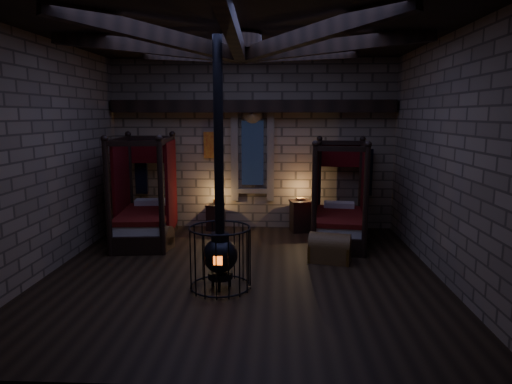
{
  "coord_description": "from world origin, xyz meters",
  "views": [
    {
      "loc": [
        0.64,
        -7.89,
        2.85
      ],
      "look_at": [
        0.22,
        0.6,
        1.4
      ],
      "focal_mm": 32.0,
      "sensor_mm": 36.0,
      "label": 1
    }
  ],
  "objects_px": {
    "trunk_left": "(156,238)",
    "trunk_right": "(330,249)",
    "bed_left": "(146,215)",
    "bed_right": "(339,218)",
    "stove": "(220,252)"
  },
  "relations": [
    {
      "from": "trunk_right",
      "to": "stove",
      "type": "bearing_deg",
      "value": -129.4
    },
    {
      "from": "trunk_left",
      "to": "trunk_right",
      "type": "xyz_separation_m",
      "value": [
        3.65,
        -0.73,
        0.03
      ]
    },
    {
      "from": "trunk_right",
      "to": "trunk_left",
      "type": "bearing_deg",
      "value": -178.09
    },
    {
      "from": "trunk_left",
      "to": "stove",
      "type": "height_order",
      "value": "stove"
    },
    {
      "from": "bed_right",
      "to": "stove",
      "type": "distance_m",
      "value": 3.74
    },
    {
      "from": "bed_left",
      "to": "trunk_left",
      "type": "relative_size",
      "value": 3.05
    },
    {
      "from": "bed_right",
      "to": "stove",
      "type": "bearing_deg",
      "value": -120.97
    },
    {
      "from": "trunk_left",
      "to": "trunk_right",
      "type": "height_order",
      "value": "trunk_right"
    },
    {
      "from": "bed_right",
      "to": "trunk_right",
      "type": "relative_size",
      "value": 2.55
    },
    {
      "from": "bed_right",
      "to": "trunk_left",
      "type": "relative_size",
      "value": 2.94
    },
    {
      "from": "trunk_left",
      "to": "trunk_right",
      "type": "bearing_deg",
      "value": 0.37
    },
    {
      "from": "trunk_left",
      "to": "trunk_right",
      "type": "relative_size",
      "value": 0.87
    },
    {
      "from": "bed_left",
      "to": "bed_right",
      "type": "distance_m",
      "value": 4.39
    },
    {
      "from": "bed_left",
      "to": "trunk_right",
      "type": "relative_size",
      "value": 2.65
    },
    {
      "from": "bed_left",
      "to": "bed_right",
      "type": "relative_size",
      "value": 1.04
    }
  ]
}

